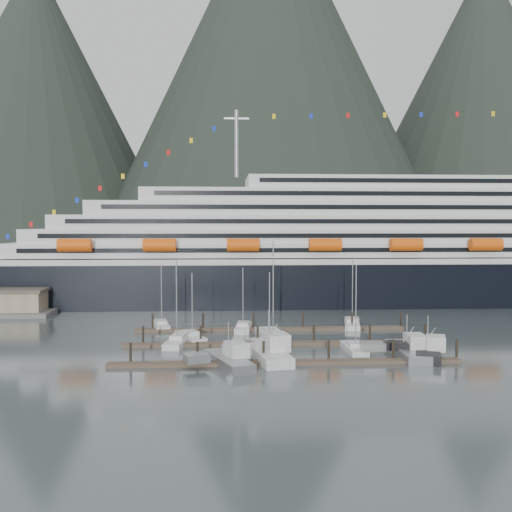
% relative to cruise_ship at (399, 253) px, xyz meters
% --- Properties ---
extents(ground, '(1600.00, 1600.00, 0.00)m').
position_rel_cruise_ship_xyz_m(ground, '(-30.03, -54.94, -12.04)').
color(ground, '#4E5B5C').
rests_on(ground, ground).
extents(mountains, '(870.00, 440.00, 420.00)m').
position_rel_cruise_ship_xyz_m(mountains, '(22.46, 533.60, 151.36)').
color(mountains, black).
rests_on(mountains, ground).
extents(cruise_ship, '(210.00, 30.40, 50.30)m').
position_rel_cruise_ship_xyz_m(cruise_ship, '(0.00, 0.00, 0.00)').
color(cruise_ship, black).
rests_on(cruise_ship, ground).
extents(dock_near, '(48.18, 2.28, 3.20)m').
position_rel_cruise_ship_xyz_m(dock_near, '(-34.95, -64.89, -11.73)').
color(dock_near, '#4B3C30').
rests_on(dock_near, ground).
extents(dock_mid, '(48.18, 2.28, 3.20)m').
position_rel_cruise_ship_xyz_m(dock_mid, '(-34.95, -51.89, -11.73)').
color(dock_mid, '#4B3C30').
rests_on(dock_mid, ground).
extents(dock_far, '(48.18, 2.28, 3.20)m').
position_rel_cruise_ship_xyz_m(dock_far, '(-34.95, -38.89, -11.73)').
color(dock_far, '#4B3C30').
rests_on(dock_far, ground).
extents(sailboat_a, '(5.74, 9.32, 11.57)m').
position_rel_cruise_ship_xyz_m(sailboat_a, '(-48.82, -47.02, -11.63)').
color(sailboat_a, '#B4B4B4').
rests_on(sailboat_a, ground).
extents(sailboat_b, '(4.30, 10.61, 14.00)m').
position_rel_cruise_ship_xyz_m(sailboat_b, '(-50.56, -50.44, -11.61)').
color(sailboat_b, '#B4B4B4').
rests_on(sailboat_b, ground).
extents(sailboat_c, '(5.20, 9.66, 12.22)m').
position_rel_cruise_ship_xyz_m(sailboat_c, '(-36.82, -54.80, -11.63)').
color(sailboat_c, '#B4B4B4').
rests_on(sailboat_c, ground).
extents(sailboat_d, '(4.86, 12.90, 16.78)m').
position_rel_cruise_ship_xyz_m(sailboat_d, '(-35.54, -47.02, -11.59)').
color(sailboat_d, '#B4B4B4').
rests_on(sailboat_d, ground).
extents(sailboat_e, '(4.18, 9.68, 12.09)m').
position_rel_cruise_ship_xyz_m(sailboat_e, '(-54.79, -34.95, -11.64)').
color(sailboat_e, '#B4B4B4').
rests_on(sailboat_e, ground).
extents(sailboat_f, '(3.56, 9.19, 11.78)m').
position_rel_cruise_ship_xyz_m(sailboat_f, '(-39.86, -38.60, -11.63)').
color(sailboat_f, '#B4B4B4').
rests_on(sailboat_f, ground).
extents(sailboat_g, '(4.71, 11.03, 13.58)m').
position_rel_cruise_ship_xyz_m(sailboat_g, '(-19.49, -35.38, -11.62)').
color(sailboat_g, '#B4B4B4').
rests_on(sailboat_g, ground).
extents(sailboat_h, '(2.58, 8.79, 13.54)m').
position_rel_cruise_ship_xyz_m(sailboat_h, '(-24.07, -57.64, -11.62)').
color(sailboat_h, '#B4B4B4').
rests_on(sailboat_h, ground).
extents(trawler_a, '(9.65, 12.25, 6.48)m').
position_rel_cruise_ship_xyz_m(trawler_a, '(-42.95, -65.25, -11.19)').
color(trawler_a, '#9A9C9F').
rests_on(trawler_a, ground).
extents(trawler_b, '(9.58, 12.48, 7.80)m').
position_rel_cruise_ship_xyz_m(trawler_b, '(-37.32, -62.31, -11.07)').
color(trawler_b, '#B4B4B4').
rests_on(trawler_b, ground).
extents(trawler_c, '(9.10, 12.96, 6.57)m').
position_rel_cruise_ship_xyz_m(trawler_c, '(-17.32, -60.82, -11.18)').
color(trawler_c, '#9A9C9F').
rests_on(trawler_c, ground).
extents(trawler_d, '(9.16, 11.56, 6.57)m').
position_rel_cruise_ship_xyz_m(trawler_d, '(-14.55, -61.73, -11.18)').
color(trawler_d, black).
rests_on(trawler_d, ground).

